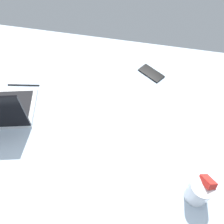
# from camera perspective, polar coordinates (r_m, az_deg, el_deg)

# --- Properties ---
(bed_mattress) EXTENTS (1.80, 1.40, 0.18)m
(bed_mattress) POSITION_cam_1_polar(r_m,az_deg,el_deg) (1.25, -11.54, -5.67)
(bed_mattress) COLOR silver
(bed_mattress) RESTS_ON ground
(snack_cup) EXTENTS (0.09, 0.10, 0.14)m
(snack_cup) POSITION_cam_1_polar(r_m,az_deg,el_deg) (1.01, 19.81, -16.93)
(snack_cup) COLOR silver
(snack_cup) RESTS_ON bed_mattress
(cell_phone) EXTENTS (0.15, 0.14, 0.01)m
(cell_phone) POSITION_cam_1_polar(r_m,az_deg,el_deg) (1.39, 9.20, 9.02)
(cell_phone) COLOR black
(cell_phone) RESTS_ON bed_mattress
(charger_cable) EXTENTS (0.17, 0.03, 0.01)m
(charger_cable) POSITION_cam_1_polar(r_m,az_deg,el_deg) (1.39, -20.09, 5.96)
(charger_cable) COLOR black
(charger_cable) RESTS_ON bed_mattress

